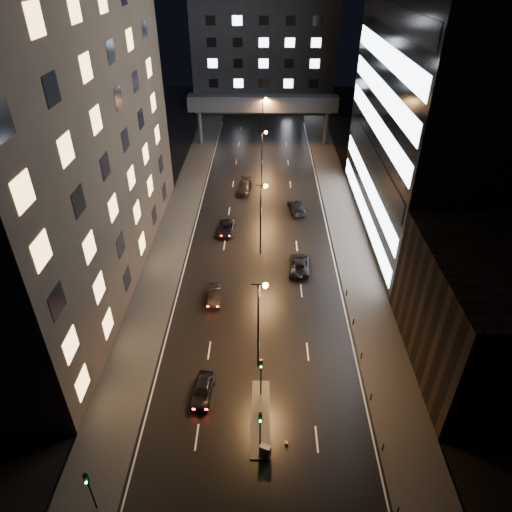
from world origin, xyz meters
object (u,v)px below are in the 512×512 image
object	(u,v)px
car_toward_a	(299,264)
utility_cabinet	(265,451)
car_away_b	(215,295)
car_away_a	(203,390)
car_toward_b	(296,207)
car_away_c	(226,229)
car_away_d	(244,187)

from	to	relation	value
car_toward_a	utility_cabinet	world-z (taller)	car_toward_a
car_away_b	utility_cabinet	world-z (taller)	utility_cabinet
car_away_a	car_toward_a	world-z (taller)	car_toward_a
car_toward_a	car_toward_b	size ratio (longest dim) A/B	0.99
car_away_b	car_toward_a	bearing A→B (deg)	28.12
car_away_b	car_toward_b	bearing A→B (deg)	60.26
car_away_c	car_toward_a	distance (m)	13.35
car_away_d	utility_cabinet	world-z (taller)	car_away_d
car_away_b	car_away_d	bearing A→B (deg)	81.58
car_toward_b	utility_cabinet	world-z (taller)	car_toward_b
car_toward_b	utility_cabinet	distance (m)	42.14
car_away_a	utility_cabinet	world-z (taller)	car_away_a
car_away_a	utility_cabinet	size ratio (longest dim) A/B	3.35
car_away_b	utility_cabinet	xyz separation A→B (m)	(5.90, -19.82, 0.12)
car_away_a	car_toward_b	xyz separation A→B (m)	(10.44, 35.83, 0.04)
car_away_c	car_away_a	bearing A→B (deg)	-88.10
car_away_b	car_away_d	xyz separation A→B (m)	(2.29, 28.99, 0.10)
car_away_a	car_toward_b	distance (m)	37.32
car_away_d	utility_cabinet	distance (m)	48.95
utility_cabinet	car_toward_b	bearing A→B (deg)	103.35
car_away_b	car_toward_b	distance (m)	24.50
car_away_c	utility_cabinet	world-z (taller)	utility_cabinet
car_toward_a	car_toward_b	xyz separation A→B (m)	(0.47, 15.67, 0.04)
car_away_b	car_away_a	bearing A→B (deg)	-92.91
car_toward_a	car_away_b	bearing A→B (deg)	35.15
car_away_b	car_toward_a	size ratio (longest dim) A/B	0.77
car_away_d	utility_cabinet	bearing A→B (deg)	-80.90
car_away_b	car_away_d	world-z (taller)	car_away_d
car_away_b	car_toward_a	world-z (taller)	car_toward_a
car_away_c	car_away_d	distance (m)	13.89
car_away_d	car_toward_b	size ratio (longest dim) A/B	1.00
car_away_d	car_toward_a	bearing A→B (deg)	-65.84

